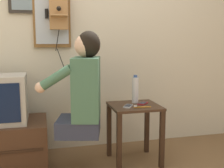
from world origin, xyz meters
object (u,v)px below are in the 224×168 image
cell_phone_held (128,106)px  person (83,88)px  cell_phone_spare (143,103)px  toothbrush (141,107)px  wall_phone_antique (58,11)px  wall_mirror (52,13)px  water_bottle (135,90)px

cell_phone_held → person: bearing=-147.6°
cell_phone_spare → toothbrush: bearing=-75.2°
wall_phone_antique → toothbrush: bearing=-40.1°
wall_mirror → toothbrush: (0.72, -0.60, -0.84)m
cell_phone_held → toothbrush: (0.10, -0.06, 0.00)m
person → toothbrush: (0.50, -0.06, -0.18)m
person → wall_mirror: (-0.22, 0.54, 0.66)m
wall_mirror → cell_phone_spare: 1.25m
person → cell_phone_spare: 0.60m
water_bottle → person: bearing=-163.7°
water_bottle → wall_mirror: bearing=152.3°
person → wall_mirror: bearing=36.4°
person → water_bottle: person is taller
person → cell_phone_held: 0.44m
person → cell_phone_spare: size_ratio=6.66×
water_bottle → toothbrush: 0.24m
person → toothbrush: 0.54m
wall_mirror → cell_phone_held: bearing=-40.6°
cell_phone_held → water_bottle: (0.11, 0.15, 0.12)m
toothbrush → wall_mirror: bearing=55.3°
cell_phone_spare → toothbrush: 0.15m
person → wall_phone_antique: (-0.16, 0.50, 0.68)m
person → toothbrush: size_ratio=5.76×
person → cell_phone_spare: (0.57, 0.08, -0.18)m
wall_mirror → toothbrush: wall_mirror is taller
cell_phone_spare → water_bottle: 0.15m
wall_phone_antique → water_bottle: wall_phone_antique is taller
wall_mirror → wall_phone_antique: bearing=-33.9°
person → wall_phone_antique: wall_phone_antique is taller
wall_phone_antique → person: bearing=-72.2°
wall_phone_antique → cell_phone_spare: 1.21m
person → cell_phone_held: size_ratio=6.46×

